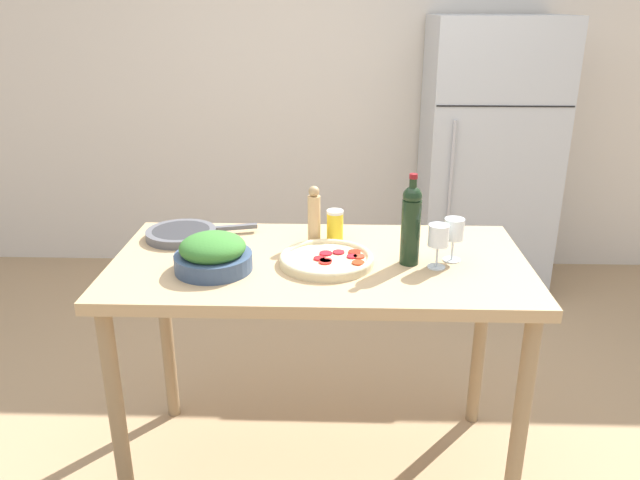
{
  "coord_description": "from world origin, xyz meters",
  "views": [
    {
      "loc": [
        0.07,
        -2.07,
        1.79
      ],
      "look_at": [
        0.0,
        0.04,
        0.98
      ],
      "focal_mm": 35.0,
      "sensor_mm": 36.0,
      "label": 1
    }
  ],
  "objects_px": {
    "wine_bottle": "(411,223)",
    "salt_canister": "(335,226)",
    "salad_bowl": "(213,254)",
    "cast_iron_skillet": "(182,233)",
    "pepper_mill": "(314,216)",
    "wine_glass_far": "(454,232)",
    "refrigerator": "(487,159)",
    "homemade_pizza": "(327,259)",
    "wine_glass_near": "(438,238)"
  },
  "relations": [
    {
      "from": "wine_glass_far",
      "to": "cast_iron_skillet",
      "type": "height_order",
      "value": "wine_glass_far"
    },
    {
      "from": "salad_bowl",
      "to": "cast_iron_skillet",
      "type": "height_order",
      "value": "salad_bowl"
    },
    {
      "from": "wine_bottle",
      "to": "salad_bowl",
      "type": "xyz_separation_m",
      "value": [
        -0.68,
        -0.08,
        -0.09
      ]
    },
    {
      "from": "salt_canister",
      "to": "pepper_mill",
      "type": "bearing_deg",
      "value": -160.33
    },
    {
      "from": "wine_glass_far",
      "to": "pepper_mill",
      "type": "height_order",
      "value": "pepper_mill"
    },
    {
      "from": "refrigerator",
      "to": "pepper_mill",
      "type": "relative_size",
      "value": 7.54
    },
    {
      "from": "wine_glass_far",
      "to": "cast_iron_skillet",
      "type": "bearing_deg",
      "value": 169.05
    },
    {
      "from": "pepper_mill",
      "to": "cast_iron_skillet",
      "type": "bearing_deg",
      "value": 175.35
    },
    {
      "from": "salad_bowl",
      "to": "salt_canister",
      "type": "height_order",
      "value": "salad_bowl"
    },
    {
      "from": "refrigerator",
      "to": "wine_bottle",
      "type": "distance_m",
      "value": 1.98
    },
    {
      "from": "refrigerator",
      "to": "wine_glass_far",
      "type": "bearing_deg",
      "value": -106.13
    },
    {
      "from": "pepper_mill",
      "to": "homemade_pizza",
      "type": "height_order",
      "value": "pepper_mill"
    },
    {
      "from": "refrigerator",
      "to": "homemade_pizza",
      "type": "relative_size",
      "value": 5.14
    },
    {
      "from": "wine_bottle",
      "to": "wine_glass_far",
      "type": "xyz_separation_m",
      "value": [
        0.16,
        0.03,
        -0.04
      ]
    },
    {
      "from": "salt_canister",
      "to": "homemade_pizza",
      "type": "bearing_deg",
      "value": -96.63
    },
    {
      "from": "refrigerator",
      "to": "salt_canister",
      "type": "xyz_separation_m",
      "value": [
        -0.95,
        -1.63,
        0.12
      ]
    },
    {
      "from": "wine_glass_near",
      "to": "cast_iron_skillet",
      "type": "distance_m",
      "value": 1.0
    },
    {
      "from": "wine_glass_far",
      "to": "wine_bottle",
      "type": "bearing_deg",
      "value": -168.9
    },
    {
      "from": "wine_bottle",
      "to": "cast_iron_skillet",
      "type": "distance_m",
      "value": 0.91
    },
    {
      "from": "wine_glass_far",
      "to": "homemade_pizza",
      "type": "relative_size",
      "value": 0.47
    },
    {
      "from": "cast_iron_skillet",
      "to": "salt_canister",
      "type": "bearing_deg",
      "value": -1.34
    },
    {
      "from": "wine_bottle",
      "to": "salt_canister",
      "type": "xyz_separation_m",
      "value": [
        -0.27,
        0.21,
        -0.09
      ]
    },
    {
      "from": "salad_bowl",
      "to": "wine_glass_far",
      "type": "bearing_deg",
      "value": 7.53
    },
    {
      "from": "wine_glass_near",
      "to": "salt_canister",
      "type": "bearing_deg",
      "value": 145.08
    },
    {
      "from": "salad_bowl",
      "to": "wine_bottle",
      "type": "bearing_deg",
      "value": 6.7
    },
    {
      "from": "refrigerator",
      "to": "wine_glass_near",
      "type": "height_order",
      "value": "refrigerator"
    },
    {
      "from": "refrigerator",
      "to": "cast_iron_skillet",
      "type": "xyz_separation_m",
      "value": [
        -1.55,
        -1.62,
        0.08
      ]
    },
    {
      "from": "wine_bottle",
      "to": "wine_glass_near",
      "type": "distance_m",
      "value": 0.11
    },
    {
      "from": "wine_glass_near",
      "to": "cast_iron_skillet",
      "type": "relative_size",
      "value": 0.37
    },
    {
      "from": "pepper_mill",
      "to": "homemade_pizza",
      "type": "distance_m",
      "value": 0.23
    },
    {
      "from": "wine_glass_near",
      "to": "salt_canister",
      "type": "distance_m",
      "value": 0.44
    },
    {
      "from": "wine_bottle",
      "to": "wine_glass_near",
      "type": "bearing_deg",
      "value": -20.84
    },
    {
      "from": "wine_bottle",
      "to": "wine_glass_far",
      "type": "bearing_deg",
      "value": 11.1
    },
    {
      "from": "refrigerator",
      "to": "salad_bowl",
      "type": "distance_m",
      "value": 2.36
    },
    {
      "from": "wine_glass_far",
      "to": "salt_canister",
      "type": "xyz_separation_m",
      "value": [
        -0.42,
        0.18,
        -0.05
      ]
    },
    {
      "from": "refrigerator",
      "to": "pepper_mill",
      "type": "distance_m",
      "value": 1.96
    },
    {
      "from": "wine_glass_near",
      "to": "salad_bowl",
      "type": "bearing_deg",
      "value": -176.68
    },
    {
      "from": "refrigerator",
      "to": "salad_bowl",
      "type": "relative_size",
      "value": 6.4
    },
    {
      "from": "salad_bowl",
      "to": "cast_iron_skillet",
      "type": "bearing_deg",
      "value": 120.88
    },
    {
      "from": "refrigerator",
      "to": "wine_bottle",
      "type": "xyz_separation_m",
      "value": [
        -0.68,
        -1.85,
        0.21
      ]
    },
    {
      "from": "pepper_mill",
      "to": "cast_iron_skillet",
      "type": "distance_m",
      "value": 0.53
    },
    {
      "from": "salad_bowl",
      "to": "cast_iron_skillet",
      "type": "distance_m",
      "value": 0.36
    },
    {
      "from": "homemade_pizza",
      "to": "salt_canister",
      "type": "relative_size",
      "value": 2.69
    },
    {
      "from": "pepper_mill",
      "to": "salt_canister",
      "type": "xyz_separation_m",
      "value": [
        0.08,
        0.03,
        -0.05
      ]
    },
    {
      "from": "wine_glass_near",
      "to": "wine_glass_far",
      "type": "xyz_separation_m",
      "value": [
        0.06,
        0.07,
        -0.0
      ]
    },
    {
      "from": "refrigerator",
      "to": "homemade_pizza",
      "type": "height_order",
      "value": "refrigerator"
    },
    {
      "from": "refrigerator",
      "to": "pepper_mill",
      "type": "bearing_deg",
      "value": -121.71
    },
    {
      "from": "wine_bottle",
      "to": "cast_iron_skillet",
      "type": "xyz_separation_m",
      "value": [
        -0.87,
        0.23,
        -0.13
      ]
    },
    {
      "from": "cast_iron_skillet",
      "to": "wine_glass_far",
      "type": "bearing_deg",
      "value": -10.95
    },
    {
      "from": "refrigerator",
      "to": "pepper_mill",
      "type": "xyz_separation_m",
      "value": [
        -1.03,
        -1.66,
        0.17
      ]
    }
  ]
}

